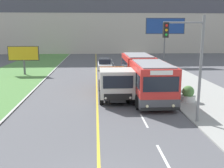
% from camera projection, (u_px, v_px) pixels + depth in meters
% --- Properties ---
extents(city_bus, '(2.72, 11.97, 2.96)m').
position_uv_depth(city_bus, '(144.00, 75.00, 22.06)').
color(city_bus, red).
rests_on(city_bus, ground_plane).
extents(dump_truck, '(2.53, 7.00, 2.47)m').
position_uv_depth(dump_truck, '(116.00, 83.00, 20.00)').
color(dump_truck, black).
rests_on(dump_truck, ground_plane).
extents(car_distant, '(1.80, 4.30, 1.45)m').
position_uv_depth(car_distant, '(105.00, 64.00, 35.40)').
color(car_distant, silver).
rests_on(car_distant, ground_plane).
extents(traffic_light_mast, '(2.28, 0.32, 6.07)m').
position_uv_depth(traffic_light_mast, '(190.00, 56.00, 14.39)').
color(traffic_light_mast, slate).
rests_on(traffic_light_mast, ground_plane).
extents(billboard_large, '(5.84, 0.24, 6.96)m').
position_uv_depth(billboard_large, '(165.00, 28.00, 38.91)').
color(billboard_large, '#59595B').
rests_on(billboard_large, ground_plane).
extents(billboard_small, '(3.58, 0.24, 3.40)m').
position_uv_depth(billboard_small, '(24.00, 54.00, 30.78)').
color(billboard_small, '#59595B').
rests_on(billboard_small, ground_plane).
extents(planter_round_near, '(1.10, 1.10, 1.17)m').
position_uv_depth(planter_round_near, '(188.00, 95.00, 19.34)').
color(planter_round_near, silver).
rests_on(planter_round_near, sidewalk_right).
extents(planter_round_second, '(1.12, 1.12, 1.14)m').
position_uv_depth(planter_round_second, '(173.00, 84.00, 22.93)').
color(planter_round_second, silver).
rests_on(planter_round_second, sidewalk_right).
extents(planter_round_third, '(1.10, 1.10, 1.14)m').
position_uv_depth(planter_round_third, '(161.00, 77.00, 26.50)').
color(planter_round_third, silver).
rests_on(planter_round_third, sidewalk_right).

